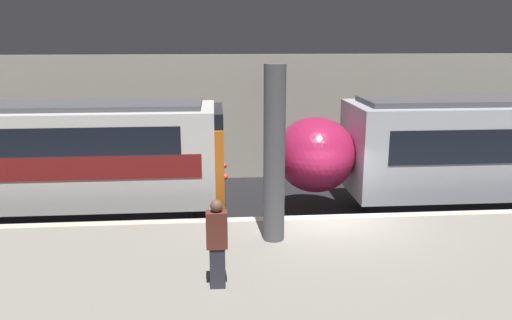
# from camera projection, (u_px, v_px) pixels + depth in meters

# --- Properties ---
(ground_plane) EXTENTS (120.00, 120.00, 0.00)m
(ground_plane) POSITION_uv_depth(u_px,v_px,m) (327.00, 252.00, 13.01)
(ground_plane) COLOR black
(platform) EXTENTS (40.00, 5.32, 1.03)m
(platform) POSITION_uv_depth(u_px,v_px,m) (356.00, 283.00, 10.32)
(platform) COLOR gray
(platform) RESTS_ON ground
(station_rear_barrier) EXTENTS (50.00, 0.15, 4.79)m
(station_rear_barrier) POSITION_uv_depth(u_px,v_px,m) (288.00, 117.00, 19.40)
(station_rear_barrier) COLOR #B2AD9E
(station_rear_barrier) RESTS_ON ground
(support_pillar_near) EXTENTS (0.48, 0.48, 3.90)m
(support_pillar_near) POSITION_uv_depth(u_px,v_px,m) (274.00, 155.00, 10.81)
(support_pillar_near) COLOR #56565B
(support_pillar_near) RESTS_ON platform
(person_waiting) EXTENTS (0.38, 0.24, 1.67)m
(person_waiting) POSITION_uv_depth(u_px,v_px,m) (217.00, 242.00, 8.92)
(person_waiting) COLOR #2D2D38
(person_waiting) RESTS_ON platform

